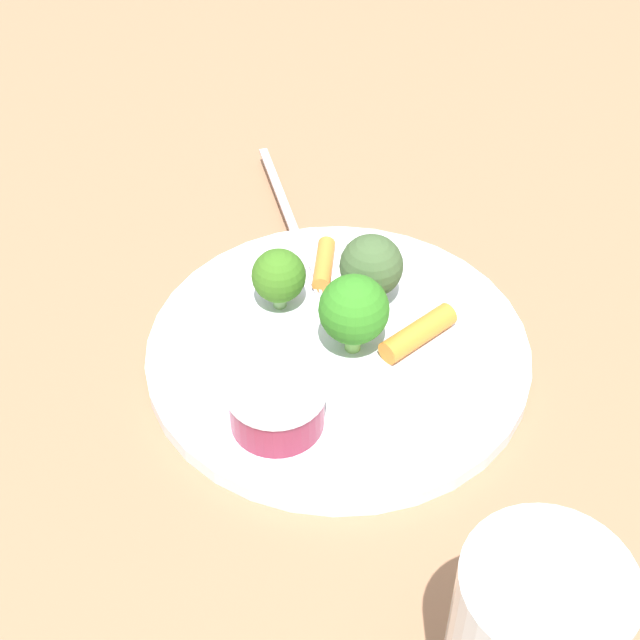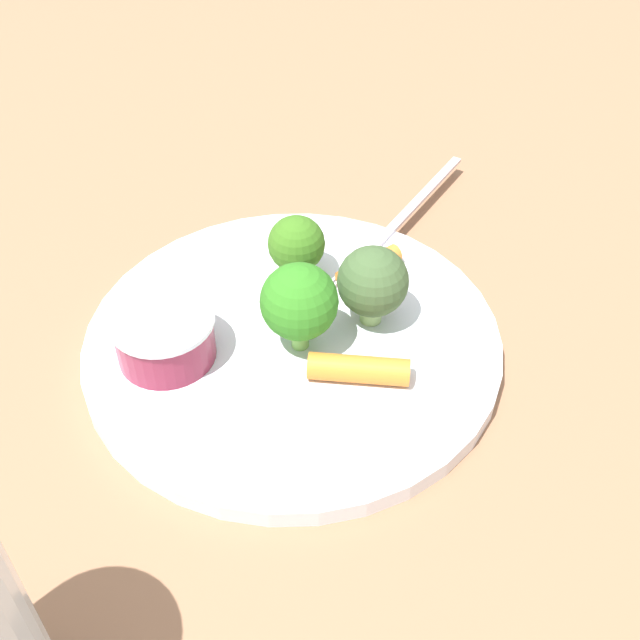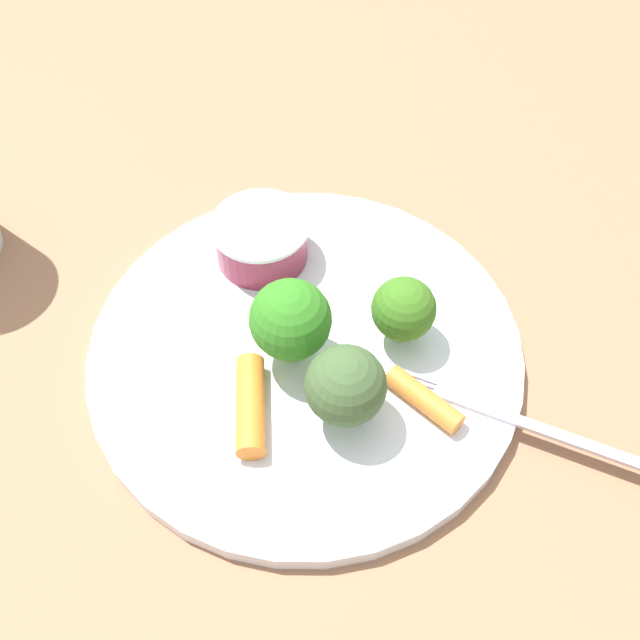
{
  "view_description": "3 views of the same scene",
  "coord_description": "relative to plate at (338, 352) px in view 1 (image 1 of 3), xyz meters",
  "views": [
    {
      "loc": [
        -0.45,
        -0.09,
        0.48
      ],
      "look_at": [
        0.0,
        0.01,
        0.03
      ],
      "focal_mm": 53.85,
      "sensor_mm": 36.0,
      "label": 1
    },
    {
      "loc": [
        -0.16,
        -0.32,
        0.36
      ],
      "look_at": [
        0.02,
        -0.01,
        0.02
      ],
      "focal_mm": 44.6,
      "sensor_mm": 36.0,
      "label": 2
    },
    {
      "loc": [
        0.2,
        -0.15,
        0.39
      ],
      "look_at": [
        -0.01,
        0.02,
        0.02
      ],
      "focal_mm": 42.59,
      "sensor_mm": 36.0,
      "label": 3
    }
  ],
  "objects": [
    {
      "name": "carrot_stick_1",
      "position": [
        0.07,
        0.03,
        0.01
      ],
      "size": [
        0.05,
        0.02,
        0.01
      ],
      "primitive_type": "cylinder",
      "rotation": [
        1.57,
        0.0,
        1.71
      ],
      "color": "orange",
      "rests_on": "plate"
    },
    {
      "name": "fork",
      "position": [
        0.13,
        0.07,
        0.01
      ],
      "size": [
        0.17,
        0.1,
        0.0
      ],
      "color": "silver",
      "rests_on": "plate"
    },
    {
      "name": "ground_plane",
      "position": [
        0.0,
        0.0,
        -0.01
      ],
      "size": [
        2.4,
        2.4,
        0.0
      ],
      "primitive_type": "plane",
      "color": "#956749"
    },
    {
      "name": "plate",
      "position": [
        0.0,
        0.0,
        0.0
      ],
      "size": [
        0.26,
        0.26,
        0.01
      ],
      "primitive_type": "cylinder",
      "color": "white",
      "rests_on": "ground_plane"
    },
    {
      "name": "broccoli_floret_2",
      "position": [
        0.03,
        0.05,
        0.03
      ],
      "size": [
        0.04,
        0.04,
        0.05
      ],
      "color": "#80B168",
      "rests_on": "plate"
    },
    {
      "name": "broccoli_floret_0",
      "position": [
        -0.0,
        -0.01,
        0.04
      ],
      "size": [
        0.05,
        0.05,
        0.06
      ],
      "color": "#7FC359",
      "rests_on": "plate"
    },
    {
      "name": "sauce_cup",
      "position": [
        -0.07,
        0.02,
        0.02
      ],
      "size": [
        0.06,
        0.06,
        0.03
      ],
      "color": "maroon",
      "rests_on": "plate"
    },
    {
      "name": "carrot_stick_0",
      "position": [
        0.02,
        -0.05,
        0.01
      ],
      "size": [
        0.06,
        0.05,
        0.02
      ],
      "primitive_type": "cylinder",
      "rotation": [
        1.57,
        0.0,
        0.95
      ],
      "color": "orange",
      "rests_on": "plate"
    },
    {
      "name": "broccoli_floret_1",
      "position": [
        0.05,
        -0.01,
        0.04
      ],
      "size": [
        0.04,
        0.04,
        0.05
      ],
      "color": "#98C173",
      "rests_on": "plate"
    }
  ]
}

